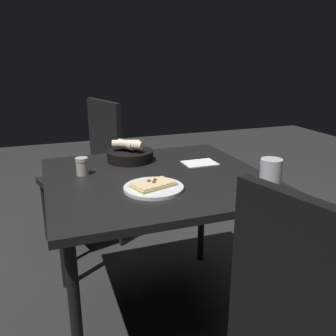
{
  "coord_description": "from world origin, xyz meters",
  "views": [
    {
      "loc": [
        -0.46,
        -1.42,
        1.24
      ],
      "look_at": [
        0.03,
        -0.07,
        0.79
      ],
      "focal_mm": 38.12,
      "sensor_mm": 36.0,
      "label": 1
    }
  ],
  "objects": [
    {
      "name": "dining_table",
      "position": [
        0.0,
        0.0,
        0.67
      ],
      "size": [
        0.95,
        0.9,
        0.74
      ],
      "color": "black",
      "rests_on": "ground"
    },
    {
      "name": "pizza_plate",
      "position": [
        -0.06,
        -0.16,
        0.75
      ],
      "size": [
        0.24,
        0.24,
        0.04
      ],
      "color": "white",
      "rests_on": "dining_table"
    },
    {
      "name": "beer_glass",
      "position": [
        0.35,
        -0.34,
        0.79
      ],
      "size": [
        0.08,
        0.08,
        0.13
      ],
      "color": "silver",
      "rests_on": "dining_table"
    },
    {
      "name": "napkin",
      "position": [
        0.26,
        0.11,
        0.74
      ],
      "size": [
        0.16,
        0.12,
        0.0
      ],
      "color": "white",
      "rests_on": "dining_table"
    },
    {
      "name": "ground",
      "position": [
        0.0,
        0.0,
        0.0
      ],
      "size": [
        8.0,
        8.0,
        0.0
      ],
      "primitive_type": "plane",
      "color": "#282828"
    },
    {
      "name": "chair_near",
      "position": [
        -0.17,
        0.89,
        0.54
      ],
      "size": [
        0.55,
        0.55,
        0.97
      ],
      "color": "black",
      "rests_on": "ground"
    },
    {
      "name": "pepper_shaker",
      "position": [
        -0.31,
        0.12,
        0.77
      ],
      "size": [
        0.06,
        0.06,
        0.08
      ],
      "color": "#BFB299",
      "rests_on": "dining_table"
    },
    {
      "name": "bread_basket",
      "position": [
        -0.05,
        0.27,
        0.77
      ],
      "size": [
        0.23,
        0.23,
        0.11
      ],
      "color": "black",
      "rests_on": "dining_table"
    }
  ]
}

